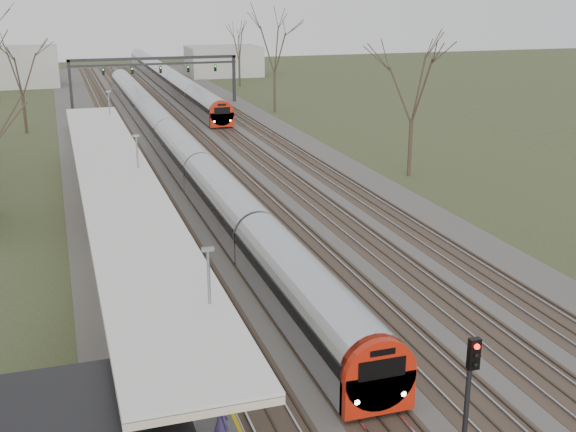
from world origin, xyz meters
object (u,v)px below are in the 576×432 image
train_far (167,77)px  passenger (221,424)px  signal_post (470,379)px  train_near (169,136)px

train_far → passenger: size_ratio=39.83×
train_far → signal_post: size_ratio=18.34×
train_near → train_far: (7.00, 46.66, 0.00)m
passenger → signal_post: size_ratio=0.46×
passenger → signal_post: 7.59m
train_far → passenger: train_far is taller
signal_post → train_far: bearing=86.8°
signal_post → passenger: bearing=171.3°
train_near → train_far: bearing=81.5°
train_near → signal_post: 47.41m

